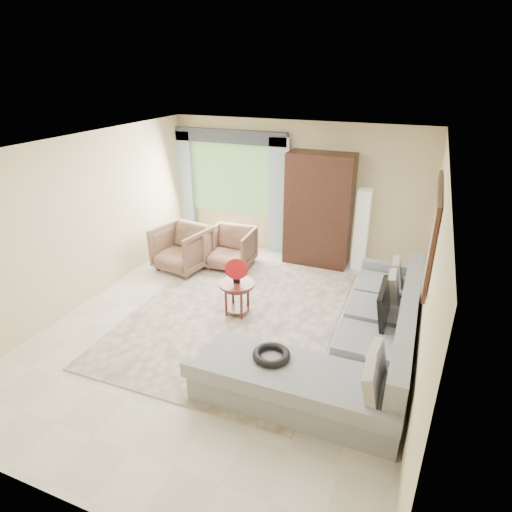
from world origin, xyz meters
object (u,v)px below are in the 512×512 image
at_px(armchair_left, 182,248).
at_px(armchair_right, 231,248).
at_px(sectional_sofa, 354,346).
at_px(potted_plant, 193,235).
at_px(coffee_table, 237,298).
at_px(floor_lamp, 361,230).
at_px(tv_screen, 384,304).
at_px(armoire, 319,210).

distance_m(armchair_left, armchair_right, 0.90).
height_order(sectional_sofa, potted_plant, sectional_sofa).
xyz_separation_m(sectional_sofa, coffee_table, (-1.86, 0.56, 0.00)).
relative_size(sectional_sofa, armchair_left, 3.84).
height_order(armchair_right, floor_lamp, floor_lamp).
height_order(tv_screen, armchair_right, tv_screen).
bearing_deg(coffee_table, armoire, 75.04).
bearing_deg(armoire, armchair_right, -150.36).
distance_m(coffee_table, armchair_right, 1.72).
height_order(armoire, floor_lamp, armoire).
relative_size(tv_screen, armchair_left, 0.82).
bearing_deg(potted_plant, coffee_table, -47.07).
distance_m(tv_screen, coffee_table, 2.17).
distance_m(sectional_sofa, tv_screen, 0.67).
bearing_deg(sectional_sofa, floor_lamp, 98.33).
distance_m(sectional_sofa, floor_lamp, 3.03).
bearing_deg(floor_lamp, coffee_table, -120.74).
bearing_deg(coffee_table, armchair_right, 118.25).
distance_m(coffee_table, armoire, 2.53).
distance_m(tv_screen, potted_plant, 4.72).
bearing_deg(coffee_table, tv_screen, -3.48).
relative_size(sectional_sofa, potted_plant, 6.90).
bearing_deg(floor_lamp, sectional_sofa, -81.67).
distance_m(sectional_sofa, armoire, 3.24).
bearing_deg(tv_screen, armchair_right, 150.76).
relative_size(armchair_left, armchair_right, 1.09).
height_order(sectional_sofa, coffee_table, sectional_sofa).
xyz_separation_m(sectional_sofa, tv_screen, (0.27, 0.43, 0.44)).
bearing_deg(armchair_left, potted_plant, 120.18).
relative_size(armoire, floor_lamp, 1.40).
height_order(coffee_table, floor_lamp, floor_lamp).
bearing_deg(armchair_right, tv_screen, -32.01).
xyz_separation_m(tv_screen, coffee_table, (-2.12, 0.13, -0.44)).
height_order(tv_screen, armchair_left, tv_screen).
relative_size(tv_screen, coffee_table, 1.37).
xyz_separation_m(tv_screen, armchair_right, (-2.94, 1.64, -0.34)).
relative_size(sectional_sofa, armoire, 1.65).
relative_size(armchair_right, potted_plant, 1.65).
distance_m(armchair_left, potted_plant, 1.11).
bearing_deg(coffee_table, floor_lamp, 59.26).
distance_m(sectional_sofa, armchair_right, 3.39).
height_order(coffee_table, potted_plant, coffee_table).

